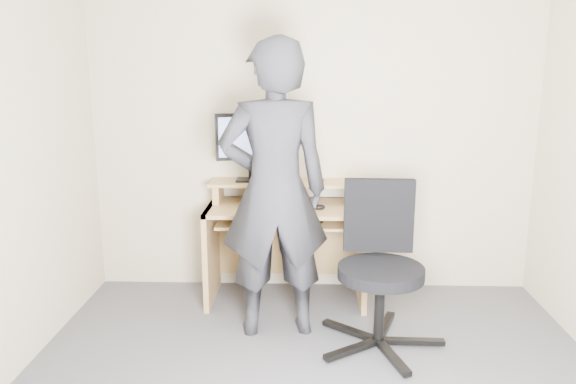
# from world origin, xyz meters

# --- Properties ---
(back_wall) EXTENTS (3.50, 0.02, 2.50)m
(back_wall) POSITION_xyz_m (0.00, 1.75, 1.25)
(back_wall) COLOR beige
(back_wall) RESTS_ON ground
(desk) EXTENTS (1.20, 0.60, 0.91)m
(desk) POSITION_xyz_m (-0.20, 1.53, 0.55)
(desk) COLOR tan
(desk) RESTS_ON ground
(monitor) EXTENTS (0.54, 0.21, 0.53)m
(monitor) POSITION_xyz_m (-0.47, 1.60, 1.23)
(monitor) COLOR black
(monitor) RESTS_ON desk
(external_drive) EXTENTS (0.10, 0.14, 0.20)m
(external_drive) POSITION_xyz_m (-0.26, 1.60, 1.01)
(external_drive) COLOR black
(external_drive) RESTS_ON desk
(travel_mug) EXTENTS (0.09, 0.09, 0.17)m
(travel_mug) POSITION_xyz_m (-0.21, 1.58, 1.00)
(travel_mug) COLOR silver
(travel_mug) RESTS_ON desk
(smartphone) EXTENTS (0.11, 0.15, 0.01)m
(smartphone) POSITION_xyz_m (0.04, 1.58, 0.92)
(smartphone) COLOR black
(smartphone) RESTS_ON desk
(charger) EXTENTS (0.05, 0.05, 0.03)m
(charger) POSITION_xyz_m (-0.36, 1.52, 0.93)
(charger) COLOR black
(charger) RESTS_ON desk
(headphones) EXTENTS (0.16, 0.16, 0.06)m
(headphones) POSITION_xyz_m (-0.36, 1.63, 0.92)
(headphones) COLOR silver
(headphones) RESTS_ON desk
(keyboard) EXTENTS (0.49, 0.33, 0.03)m
(keyboard) POSITION_xyz_m (-0.17, 1.36, 0.67)
(keyboard) COLOR black
(keyboard) RESTS_ON desk
(mouse) EXTENTS (0.10, 0.07, 0.04)m
(mouse) POSITION_xyz_m (0.04, 1.35, 0.77)
(mouse) COLOR black
(mouse) RESTS_ON desk
(office_chair) EXTENTS (0.79, 0.83, 1.04)m
(office_chair) POSITION_xyz_m (0.43, 0.78, 0.57)
(office_chair) COLOR black
(office_chair) RESTS_ON ground
(person) EXTENTS (0.79, 0.58, 1.98)m
(person) POSITION_xyz_m (-0.26, 0.92, 0.99)
(person) COLOR black
(person) RESTS_ON ground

